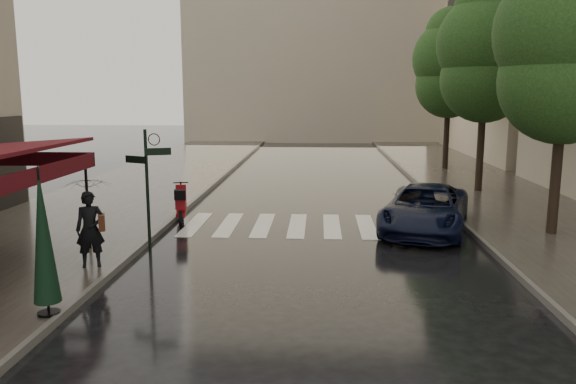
# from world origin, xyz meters

# --- Properties ---
(ground) EXTENTS (120.00, 120.00, 0.00)m
(ground) POSITION_xyz_m (0.00, 0.00, 0.00)
(ground) COLOR black
(ground) RESTS_ON ground
(sidewalk_near) EXTENTS (6.00, 60.00, 0.12)m
(sidewalk_near) POSITION_xyz_m (-4.50, 12.00, 0.06)
(sidewalk_near) COLOR #38332D
(sidewalk_near) RESTS_ON ground
(sidewalk_far) EXTENTS (5.50, 60.00, 0.12)m
(sidewalk_far) POSITION_xyz_m (10.25, 12.00, 0.06)
(sidewalk_far) COLOR #38332D
(sidewalk_far) RESTS_ON ground
(curb_near) EXTENTS (0.12, 60.00, 0.16)m
(curb_near) POSITION_xyz_m (-1.45, 12.00, 0.07)
(curb_near) COLOR #595651
(curb_near) RESTS_ON ground
(curb_far) EXTENTS (0.12, 60.00, 0.16)m
(curb_far) POSITION_xyz_m (7.45, 12.00, 0.07)
(curb_far) COLOR #595651
(curb_far) RESTS_ON ground
(crosswalk) EXTENTS (7.85, 3.20, 0.01)m
(crosswalk) POSITION_xyz_m (2.98, 6.00, 0.01)
(crosswalk) COLOR silver
(crosswalk) RESTS_ON ground
(signpost) EXTENTS (1.17, 0.29, 3.10)m
(signpost) POSITION_xyz_m (-1.19, 3.00, 1.83)
(signpost) COLOR black
(signpost) RESTS_ON ground
(haussmann_far) EXTENTS (8.00, 16.00, 18.50)m
(haussmann_far) POSITION_xyz_m (16.50, 26.00, 9.25)
(haussmann_far) COLOR #B8AA8D
(haussmann_far) RESTS_ON ground
(backdrop_building) EXTENTS (22.00, 6.00, 20.00)m
(backdrop_building) POSITION_xyz_m (3.00, 38.00, 10.00)
(backdrop_building) COLOR #B8AA8D
(backdrop_building) RESTS_ON ground
(tree_near) EXTENTS (3.80, 3.80, 7.99)m
(tree_near) POSITION_xyz_m (9.60, 5.00, 5.32)
(tree_near) COLOR black
(tree_near) RESTS_ON sidewalk_far
(tree_mid) EXTENTS (3.80, 3.80, 8.34)m
(tree_mid) POSITION_xyz_m (9.50, 12.00, 5.59)
(tree_mid) COLOR black
(tree_mid) RESTS_ON sidewalk_far
(tree_far) EXTENTS (3.80, 3.80, 8.16)m
(tree_far) POSITION_xyz_m (9.70, 19.00, 5.46)
(tree_far) COLOR black
(tree_far) RESTS_ON sidewalk_far
(pedestrian_with_umbrella) EXTENTS (1.31, 1.32, 2.48)m
(pedestrian_with_umbrella) POSITION_xyz_m (-2.00, 1.29, 1.77)
(pedestrian_with_umbrella) COLOR black
(pedestrian_with_umbrella) RESTS_ON sidewalk_near
(scooter) EXTENTS (0.69, 1.77, 1.18)m
(scooter) POSITION_xyz_m (-1.18, 6.22, 0.55)
(scooter) COLOR black
(scooter) RESTS_ON ground
(parked_car) EXTENTS (3.50, 5.26, 1.34)m
(parked_car) POSITION_xyz_m (6.19, 5.52, 0.67)
(parked_car) COLOR black
(parked_car) RESTS_ON ground
(parasol_front) EXTENTS (0.47, 0.47, 2.61)m
(parasol_front) POSITION_xyz_m (-1.65, -1.50, 1.52)
(parasol_front) COLOR black
(parasol_front) RESTS_ON sidewalk_near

